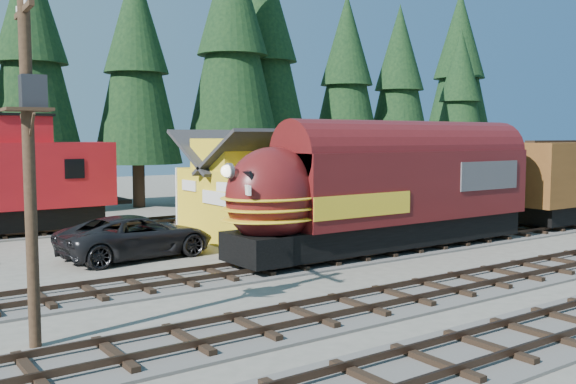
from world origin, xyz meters
TOP-DOWN VIEW (x-y plane):
  - ground at (0.00, 0.00)m, footprint 120.00×120.00m
  - track_siding at (10.00, 4.00)m, footprint 68.00×3.20m
  - track_spur at (-10.00, 18.00)m, footprint 32.00×3.20m
  - depot at (-0.00, 10.50)m, footprint 12.80×7.00m
  - conifer_backdrop at (5.60, 25.55)m, footprint 80.40×22.73m
  - locomotive at (-1.22, 4.00)m, footprint 15.59×3.10m
  - utility_pole at (-16.18, -0.06)m, footprint 1.09×2.04m
  - pickup_truck_a at (-9.93, 9.12)m, footprint 6.56×3.45m

SIDE VIEW (x-z plane):
  - ground at x=0.00m, z-range 0.00..0.00m
  - track_siding at x=10.00m, z-range -0.11..0.22m
  - track_spur at x=-10.00m, z-range -0.11..0.22m
  - pickup_truck_a at x=-9.93m, z-range 0.00..1.76m
  - locomotive at x=-1.22m, z-range 0.37..4.61m
  - depot at x=0.00m, z-range 0.31..5.61m
  - utility_pole at x=-16.18m, z-range 0.59..8.94m
  - conifer_backdrop at x=5.60m, z-range 1.79..19.15m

